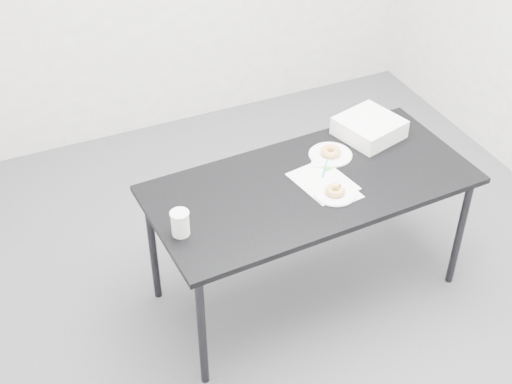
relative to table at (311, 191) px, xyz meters
name	(u,v)px	position (x,y,z in m)	size (l,w,h in m)	color
floor	(278,300)	(-0.18, -0.02, -0.69)	(4.00, 4.00, 0.00)	#48484D
table	(311,191)	(0.00, 0.00, 0.00)	(1.68, 0.85, 0.75)	black
scorecard	(323,181)	(0.05, -0.02, 0.06)	(0.24, 0.31, 0.00)	white
logo_patch	(327,167)	(0.13, 0.07, 0.06)	(0.05, 0.05, 0.00)	green
pen	(325,169)	(0.11, 0.06, 0.06)	(0.01, 0.01, 0.14)	#0E8A9C
napkin	(344,194)	(0.10, -0.15, 0.06)	(0.15, 0.15, 0.00)	white
plate_near	(335,193)	(0.06, -0.14, 0.06)	(0.21, 0.21, 0.01)	white
donut_near	(335,190)	(0.06, -0.14, 0.08)	(0.10, 0.10, 0.03)	gold
plate_far	(330,155)	(0.20, 0.17, 0.06)	(0.23, 0.23, 0.01)	white
donut_far	(331,151)	(0.20, 0.17, 0.08)	(0.11, 0.11, 0.04)	gold
coffee_cup	(180,223)	(-0.73, -0.10, 0.12)	(0.08, 0.08, 0.13)	white
cup_lid	(319,164)	(0.11, 0.12, 0.06)	(0.08, 0.08, 0.01)	white
bakery_box	(369,127)	(0.48, 0.25, 0.11)	(0.30, 0.30, 0.10)	white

